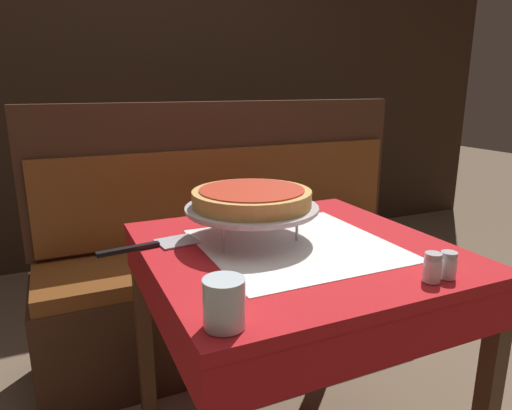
{
  "coord_description": "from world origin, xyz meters",
  "views": [
    {
      "loc": [
        -0.62,
        -1.09,
        1.2
      ],
      "look_at": [
        -0.1,
        0.07,
        0.87
      ],
      "focal_mm": 32.0,
      "sensor_mm": 36.0,
      "label": 1
    }
  ],
  "objects_px": {
    "deep_dish_pizza": "(252,197)",
    "condiment_caddy": "(143,155)",
    "water_glass_near": "(224,303)",
    "dining_table_rear": "(155,177)",
    "pizza_server": "(154,245)",
    "dining_table_front": "(295,275)",
    "booth_bench": "(241,275)",
    "pepper_shaker": "(448,265)",
    "pizza_pan_stand": "(252,209)",
    "salt_shaker": "(432,268)"
  },
  "relations": [
    {
      "from": "water_glass_near",
      "to": "dining_table_rear",
      "type": "bearing_deg",
      "value": 81.47
    },
    {
      "from": "water_glass_near",
      "to": "condiment_caddy",
      "type": "height_order",
      "value": "condiment_caddy"
    },
    {
      "from": "pizza_server",
      "to": "water_glass_near",
      "type": "relative_size",
      "value": 3.02
    },
    {
      "from": "booth_bench",
      "to": "pizza_pan_stand",
      "type": "height_order",
      "value": "booth_bench"
    },
    {
      "from": "pizza_server",
      "to": "condiment_caddy",
      "type": "distance_m",
      "value": 1.58
    },
    {
      "from": "dining_table_rear",
      "to": "pizza_pan_stand",
      "type": "bearing_deg",
      "value": -92.04
    },
    {
      "from": "pizza_pan_stand",
      "to": "salt_shaker",
      "type": "height_order",
      "value": "pizza_pan_stand"
    },
    {
      "from": "dining_table_rear",
      "to": "pepper_shaker",
      "type": "relative_size",
      "value": 11.65
    },
    {
      "from": "deep_dish_pizza",
      "to": "pizza_server",
      "type": "relative_size",
      "value": 1.2
    },
    {
      "from": "pizza_pan_stand",
      "to": "condiment_caddy",
      "type": "distance_m",
      "value": 1.61
    },
    {
      "from": "pepper_shaker",
      "to": "dining_table_rear",
      "type": "bearing_deg",
      "value": 96.91
    },
    {
      "from": "salt_shaker",
      "to": "dining_table_front",
      "type": "bearing_deg",
      "value": 114.95
    },
    {
      "from": "pizza_server",
      "to": "water_glass_near",
      "type": "xyz_separation_m",
      "value": [
        0.03,
        -0.5,
        0.04
      ]
    },
    {
      "from": "dining_table_front",
      "to": "dining_table_rear",
      "type": "height_order",
      "value": "dining_table_rear"
    },
    {
      "from": "pizza_pan_stand",
      "to": "condiment_caddy",
      "type": "height_order",
      "value": "condiment_caddy"
    },
    {
      "from": "booth_bench",
      "to": "pizza_server",
      "type": "distance_m",
      "value": 0.88
    },
    {
      "from": "dining_table_front",
      "to": "dining_table_rear",
      "type": "xyz_separation_m",
      "value": [
        -0.04,
        1.73,
        -0.02
      ]
    },
    {
      "from": "condiment_caddy",
      "to": "pizza_pan_stand",
      "type": "bearing_deg",
      "value": -89.63
    },
    {
      "from": "deep_dish_pizza",
      "to": "pizza_server",
      "type": "bearing_deg",
      "value": 168.55
    },
    {
      "from": "dining_table_front",
      "to": "dining_table_rear",
      "type": "relative_size",
      "value": 1.11
    },
    {
      "from": "deep_dish_pizza",
      "to": "booth_bench",
      "type": "bearing_deg",
      "value": 70.57
    },
    {
      "from": "pizza_pan_stand",
      "to": "deep_dish_pizza",
      "type": "distance_m",
      "value": 0.04
    },
    {
      "from": "dining_table_rear",
      "to": "pepper_shaker",
      "type": "xyz_separation_m",
      "value": [
        0.25,
        -2.08,
        0.14
      ]
    },
    {
      "from": "condiment_caddy",
      "to": "deep_dish_pizza",
      "type": "bearing_deg",
      "value": -89.63
    },
    {
      "from": "booth_bench",
      "to": "pepper_shaker",
      "type": "relative_size",
      "value": 27.3
    },
    {
      "from": "salt_shaker",
      "to": "booth_bench",
      "type": "bearing_deg",
      "value": 91.77
    },
    {
      "from": "pepper_shaker",
      "to": "condiment_caddy",
      "type": "bearing_deg",
      "value": 98.85
    },
    {
      "from": "booth_bench",
      "to": "pizza_pan_stand",
      "type": "bearing_deg",
      "value": -109.43
    },
    {
      "from": "pizza_pan_stand",
      "to": "salt_shaker",
      "type": "relative_size",
      "value": 5.6
    },
    {
      "from": "pepper_shaker",
      "to": "pizza_pan_stand",
      "type": "bearing_deg",
      "value": 124.62
    },
    {
      "from": "pizza_server",
      "to": "water_glass_near",
      "type": "distance_m",
      "value": 0.5
    },
    {
      "from": "pizza_server",
      "to": "pepper_shaker",
      "type": "bearing_deg",
      "value": -40.58
    },
    {
      "from": "salt_shaker",
      "to": "dining_table_rear",
      "type": "bearing_deg",
      "value": 95.56
    },
    {
      "from": "dining_table_rear",
      "to": "pepper_shaker",
      "type": "distance_m",
      "value": 2.1
    },
    {
      "from": "booth_bench",
      "to": "water_glass_near",
      "type": "xyz_separation_m",
      "value": [
        -0.48,
        -1.09,
        0.46
      ]
    },
    {
      "from": "booth_bench",
      "to": "pizza_server",
      "type": "height_order",
      "value": "booth_bench"
    },
    {
      "from": "dining_table_front",
      "to": "deep_dish_pizza",
      "type": "height_order",
      "value": "deep_dish_pizza"
    },
    {
      "from": "dining_table_front",
      "to": "booth_bench",
      "type": "bearing_deg",
      "value": 79.95
    },
    {
      "from": "pizza_pan_stand",
      "to": "water_glass_near",
      "type": "relative_size",
      "value": 4.05
    },
    {
      "from": "dining_table_rear",
      "to": "water_glass_near",
      "type": "bearing_deg",
      "value": -98.53
    },
    {
      "from": "pizza_pan_stand",
      "to": "deep_dish_pizza",
      "type": "xyz_separation_m",
      "value": [
        -0.0,
        0.0,
        0.04
      ]
    },
    {
      "from": "dining_table_rear",
      "to": "pizza_pan_stand",
      "type": "distance_m",
      "value": 1.65
    },
    {
      "from": "dining_table_front",
      "to": "pizza_pan_stand",
      "type": "bearing_deg",
      "value": 135.2
    },
    {
      "from": "pizza_server",
      "to": "salt_shaker",
      "type": "relative_size",
      "value": 4.17
    },
    {
      "from": "dining_table_rear",
      "to": "deep_dish_pizza",
      "type": "xyz_separation_m",
      "value": [
        -0.06,
        -1.63,
        0.24
      ]
    },
    {
      "from": "booth_bench",
      "to": "deep_dish_pizza",
      "type": "distance_m",
      "value": 0.87
    },
    {
      "from": "dining_table_front",
      "to": "dining_table_rear",
      "type": "bearing_deg",
      "value": 91.26
    },
    {
      "from": "deep_dish_pizza",
      "to": "water_glass_near",
      "type": "distance_m",
      "value": 0.52
    },
    {
      "from": "water_glass_near",
      "to": "salt_shaker",
      "type": "relative_size",
      "value": 1.38
    },
    {
      "from": "deep_dish_pizza",
      "to": "condiment_caddy",
      "type": "bearing_deg",
      "value": 90.37
    }
  ]
}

